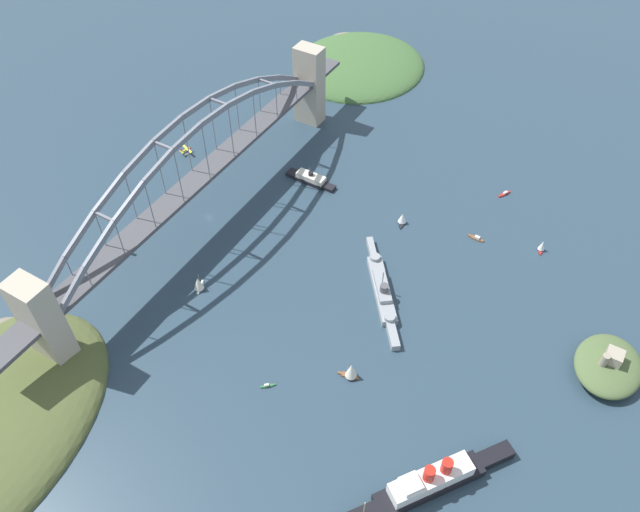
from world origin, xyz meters
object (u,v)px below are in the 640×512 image
object	(u,v)px
seaplane_second_in_formation	(186,151)
ocean_liner	(431,482)
naval_cruiser	(382,290)
small_boat_5	(267,386)
harbor_arch_bridge	(202,177)
harbor_ferry_steamer	(311,179)
small_boat_3	(198,284)
fort_island_mid_harbor	(608,365)
small_boat_1	(476,238)
small_boat_4	(505,194)
small_boat_0	(351,370)
small_boat_6	(402,218)
small_boat_2	(542,246)
seaplane_taxiing_near_bridge	(123,250)

from	to	relation	value
seaplane_second_in_formation	ocean_liner	bearing A→B (deg)	61.29
naval_cruiser	small_boat_5	xyz separation A→B (m)	(81.25, -21.35, -2.32)
naval_cruiser	seaplane_second_in_formation	world-z (taller)	naval_cruiser
harbor_arch_bridge	harbor_ferry_steamer	size ratio (longest dim) A/B	8.58
harbor_arch_bridge	small_boat_3	world-z (taller)	harbor_arch_bridge
fort_island_mid_harbor	small_boat_5	xyz separation A→B (m)	(92.56, -139.88, -4.65)
small_boat_1	small_boat_5	world-z (taller)	small_boat_1
harbor_arch_bridge	fort_island_mid_harbor	distance (m)	240.36
small_boat_3	small_boat_4	xyz separation A→B (m)	(-163.12, 119.44, -4.21)
harbor_ferry_steamer	seaplane_second_in_formation	bearing A→B (deg)	-78.91
fort_island_mid_harbor	small_boat_4	world-z (taller)	fort_island_mid_harbor
small_boat_0	small_boat_6	size ratio (longest dim) A/B	1.32
ocean_liner	small_boat_2	xyz separation A→B (m)	(-164.27, -0.99, -1.73)
harbor_ferry_steamer	small_boat_6	distance (m)	68.71
harbor_arch_bridge	small_boat_5	bearing A→B (deg)	50.40
fort_island_mid_harbor	ocean_liner	bearing A→B (deg)	-27.67
small_boat_3	small_boat_0	bearing A→B (deg)	86.09
seaplane_second_in_formation	small_boat_1	bearing A→B (deg)	96.44
small_boat_0	small_boat_4	distance (m)	171.17
small_boat_2	small_boat_4	bearing A→B (deg)	-136.79
harbor_ferry_steamer	small_boat_3	distance (m)	110.55
small_boat_5	ocean_liner	bearing A→B (deg)	86.10
ocean_liner	fort_island_mid_harbor	distance (m)	111.30
harbor_ferry_steamer	small_boat_5	world-z (taller)	harbor_ferry_steamer
small_boat_1	seaplane_taxiing_near_bridge	bearing A→B (deg)	-56.32
small_boat_2	small_boat_1	bearing A→B (deg)	-74.05
seaplane_taxiing_near_bridge	small_boat_3	size ratio (longest dim) A/B	1.12
harbor_arch_bridge	fort_island_mid_harbor	bearing A→B (deg)	92.60
naval_cruiser	small_boat_6	distance (m)	58.31
small_boat_0	small_boat_4	world-z (taller)	small_boat_0
fort_island_mid_harbor	seaplane_taxiing_near_bridge	size ratio (longest dim) A/B	3.36
harbor_ferry_steamer	seaplane_taxiing_near_bridge	size ratio (longest dim) A/B	2.99
ocean_liner	small_boat_4	distance (m)	204.61
harbor_arch_bridge	ocean_liner	size ratio (longest dim) A/B	4.22
fort_island_mid_harbor	naval_cruiser	bearing A→B (deg)	-84.55
harbor_ferry_steamer	seaplane_second_in_formation	xyz separation A→B (m)	(17.54, -89.49, -0.24)
small_boat_5	small_boat_4	bearing A→B (deg)	165.00
seaplane_taxiing_near_bridge	seaplane_second_in_formation	distance (m)	97.35
harbor_ferry_steamer	small_boat_6	bearing A→B (deg)	85.87
fort_island_mid_harbor	small_boat_2	world-z (taller)	fort_island_mid_harbor
small_boat_2	small_boat_6	bearing A→B (deg)	-75.66
harbor_ferry_steamer	harbor_arch_bridge	bearing A→B (deg)	-31.31
fort_island_mid_harbor	seaplane_second_in_formation	xyz separation A→B (m)	(-32.55, -291.08, -3.03)
harbor_arch_bridge	small_boat_1	xyz separation A→B (m)	(-66.25, 149.96, -31.06)
seaplane_second_in_formation	small_boat_2	size ratio (longest dim) A/B	1.33
seaplane_taxiing_near_bridge	small_boat_6	xyz separation A→B (m)	(-105.72, 129.66, 2.02)
naval_cruiser	seaplane_taxiing_near_bridge	distance (m)	152.40
small_boat_0	small_boat_5	size ratio (longest dim) A/B	2.01
small_boat_1	small_boat_6	size ratio (longest dim) A/B	1.08
harbor_ferry_steamer	seaplane_second_in_formation	distance (m)	91.19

